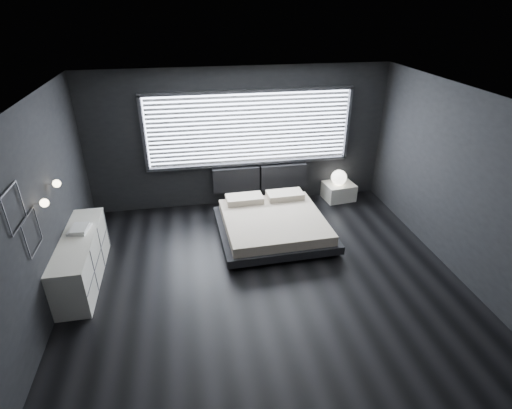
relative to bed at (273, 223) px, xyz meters
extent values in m
plane|color=black|center=(-0.40, -1.30, -0.24)|extent=(6.00, 6.00, 0.00)
plane|color=silver|center=(-0.40, -1.30, 2.56)|extent=(6.00, 6.00, 0.00)
cube|color=black|center=(-0.40, 1.45, 1.16)|extent=(6.00, 0.04, 2.80)
cube|color=black|center=(-0.40, -4.05, 1.16)|extent=(6.00, 0.04, 2.80)
cube|color=black|center=(-3.40, -1.30, 1.16)|extent=(0.04, 5.50, 2.80)
cube|color=black|center=(2.60, -1.30, 1.16)|extent=(0.04, 5.50, 2.80)
cube|color=white|center=(-0.20, 1.43, 1.37)|extent=(4.00, 0.02, 1.38)
cube|color=#47474C|center=(-2.24, 1.40, 1.37)|extent=(0.06, 0.08, 1.48)
cube|color=#47474C|center=(1.84, 1.40, 1.37)|extent=(0.06, 0.08, 1.48)
cube|color=#47474C|center=(-0.20, 1.40, 2.10)|extent=(4.14, 0.08, 0.06)
cube|color=#47474C|center=(-0.20, 1.40, 0.64)|extent=(4.14, 0.08, 0.06)
cube|color=silver|center=(-0.20, 1.37, 1.37)|extent=(3.94, 0.03, 1.32)
cube|color=black|center=(-0.50, 1.34, 0.33)|extent=(0.96, 0.16, 0.52)
cube|color=black|center=(0.50, 1.34, 0.33)|extent=(0.96, 0.16, 0.52)
cylinder|color=silver|center=(-3.35, -1.25, 1.36)|extent=(0.10, 0.02, 0.02)
sphere|color=#FFE5B7|center=(-3.28, -1.25, 1.36)|extent=(0.11, 0.11, 0.11)
cylinder|color=silver|center=(-3.35, -0.65, 1.36)|extent=(0.10, 0.02, 0.02)
sphere|color=#FFE5B7|center=(-3.28, -0.65, 1.36)|extent=(0.11, 0.11, 0.11)
cube|color=#47474C|center=(-3.37, -1.85, 1.84)|extent=(0.01, 0.46, 0.02)
cube|color=#47474C|center=(-3.37, -1.85, 1.38)|extent=(0.01, 0.46, 0.02)
cube|color=#47474C|center=(-3.37, -1.62, 1.61)|extent=(0.01, 0.02, 0.46)
cube|color=#47474C|center=(-3.37, -2.08, 1.61)|extent=(0.01, 0.02, 0.46)
cube|color=#47474C|center=(-3.37, -1.60, 1.37)|extent=(0.01, 0.46, 0.02)
cube|color=#47474C|center=(-3.37, -1.60, 0.91)|extent=(0.01, 0.46, 0.02)
cube|color=#47474C|center=(-3.37, -1.37, 1.14)|extent=(0.01, 0.02, 0.46)
cube|color=#47474C|center=(-3.37, -1.83, 1.14)|extent=(0.01, 0.02, 0.46)
cube|color=black|center=(-0.83, -0.83, -0.20)|extent=(0.11, 0.11, 0.07)
cube|color=black|center=(0.88, -0.77, -0.20)|extent=(0.11, 0.11, 0.07)
cube|color=black|center=(-0.88, 0.70, -0.20)|extent=(0.11, 0.11, 0.07)
cube|color=black|center=(0.83, 0.76, -0.20)|extent=(0.11, 0.11, 0.07)
cube|color=black|center=(0.00, -0.04, -0.09)|extent=(2.05, 1.96, 0.14)
cube|color=#B4A690|center=(0.00, -0.04, 0.07)|extent=(1.83, 1.83, 0.18)
cube|color=beige|center=(-0.43, 0.65, 0.22)|extent=(0.72, 0.40, 0.12)
cube|color=beige|center=(0.38, 0.68, 0.22)|extent=(0.72, 0.40, 0.12)
cube|color=silver|center=(1.72, 1.20, -0.06)|extent=(0.67, 0.58, 0.36)
sphere|color=white|center=(1.67, 1.16, 0.28)|extent=(0.33, 0.33, 0.33)
cube|color=silver|center=(-3.18, -0.76, 0.14)|extent=(0.53, 1.88, 0.75)
cube|color=#47474C|center=(-2.91, -0.76, 0.14)|extent=(0.02, 1.85, 0.73)
cube|color=silver|center=(-3.16, -0.54, 0.53)|extent=(0.33, 0.40, 0.04)
cube|color=silver|center=(-3.15, -0.56, 0.57)|extent=(0.25, 0.33, 0.03)
camera|label=1|loc=(-1.41, -6.16, 3.70)|focal=28.00mm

